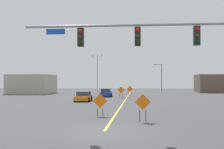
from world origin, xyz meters
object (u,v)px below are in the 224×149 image
object	(u,v)px
car_blue_near	(106,93)
car_orange_far	(84,96)
street_lamp_far_left	(97,71)
construction_sign_median_far	(130,89)
construction_sign_left_lane	(143,104)
street_lamp_near_right	(161,76)
construction_sign_right_shoulder	(121,91)
construction_sign_right_lane	(100,102)
traffic_signal_assembly	(168,43)

from	to	relation	value
car_blue_near	car_orange_far	bearing A→B (deg)	-99.59
street_lamp_far_left	car_orange_far	distance (m)	37.79
construction_sign_median_far	construction_sign_left_lane	world-z (taller)	construction_sign_left_lane
construction_sign_median_far	construction_sign_left_lane	size ratio (longest dim) A/B	0.96
construction_sign_median_far	car_orange_far	size ratio (longest dim) A/B	0.42
construction_sign_median_far	street_lamp_near_right	bearing A→B (deg)	73.27
street_lamp_near_right	construction_sign_median_far	xyz separation A→B (m)	(-7.94, -26.44, -3.06)
construction_sign_left_lane	car_blue_near	xyz separation A→B (m)	(-5.93, 29.78, -0.54)
construction_sign_left_lane	construction_sign_right_shoulder	size ratio (longest dim) A/B	1.01
construction_sign_median_far	construction_sign_right_shoulder	xyz separation A→B (m)	(-1.19, -8.45, 0.05)
construction_sign_right_lane	construction_sign_left_lane	world-z (taller)	construction_sign_left_lane
construction_sign_right_lane	car_blue_near	xyz separation A→B (m)	(-2.58, 27.03, -0.44)
construction_sign_left_lane	car_orange_far	size ratio (longest dim) A/B	0.44
construction_sign_right_lane	construction_sign_right_shoulder	distance (m)	23.13
street_lamp_far_left	construction_sign_median_far	xyz separation A→B (m)	(9.40, -21.73, -4.38)
traffic_signal_assembly	street_lamp_near_right	world-z (taller)	street_lamp_near_right
construction_sign_left_lane	construction_sign_right_lane	bearing A→B (deg)	140.66
street_lamp_near_right	construction_sign_left_lane	bearing A→B (deg)	-95.71
traffic_signal_assembly	construction_sign_median_far	world-z (taller)	traffic_signal_assembly
street_lamp_far_left	construction_sign_right_shoulder	world-z (taller)	street_lamp_far_left
traffic_signal_assembly	construction_sign_right_shoulder	size ratio (longest dim) A/B	6.89
construction_sign_right_shoulder	car_orange_far	world-z (taller)	construction_sign_right_shoulder
construction_sign_right_lane	construction_sign_median_far	bearing A→B (deg)	87.31
construction_sign_median_far	car_blue_near	distance (m)	6.11
construction_sign_right_lane	car_blue_near	size ratio (longest dim) A/B	0.40
street_lamp_near_right	car_blue_near	world-z (taller)	street_lamp_near_right
car_blue_near	car_orange_far	size ratio (longest dim) A/B	1.03
construction_sign_right_lane	construction_sign_median_far	xyz separation A→B (m)	(1.48, 31.58, 0.03)
street_lamp_far_left	construction_sign_right_lane	world-z (taller)	street_lamp_far_left
street_lamp_near_right	construction_sign_median_far	world-z (taller)	street_lamp_near_right
street_lamp_near_right	car_blue_near	bearing A→B (deg)	-111.18
traffic_signal_assembly	construction_sign_median_far	size ratio (longest dim) A/B	7.05
street_lamp_far_left	construction_sign_median_far	world-z (taller)	street_lamp_far_left
street_lamp_far_left	construction_sign_right_shoulder	distance (m)	31.57
traffic_signal_assembly	construction_sign_right_lane	distance (m)	9.01
traffic_signal_assembly	car_orange_far	distance (m)	24.83
construction_sign_median_far	construction_sign_right_shoulder	world-z (taller)	construction_sign_right_shoulder
car_orange_far	construction_sign_median_far	bearing A→B (deg)	69.18
traffic_signal_assembly	street_lamp_far_left	size ratio (longest dim) A/B	1.35
construction_sign_median_far	car_blue_near	size ratio (longest dim) A/B	0.41
construction_sign_right_lane	car_blue_near	distance (m)	27.16
car_blue_near	car_orange_far	distance (m)	11.19
construction_sign_median_far	car_orange_far	distance (m)	16.68
construction_sign_left_lane	car_orange_far	world-z (taller)	construction_sign_left_lane
construction_sign_left_lane	traffic_signal_assembly	bearing A→B (deg)	-71.19
construction_sign_right_lane	car_orange_far	world-z (taller)	construction_sign_right_lane
construction_sign_right_lane	car_blue_near	bearing A→B (deg)	95.45
construction_sign_right_shoulder	car_orange_far	bearing A→B (deg)	-123.61
construction_sign_right_shoulder	street_lamp_far_left	bearing A→B (deg)	105.23
street_lamp_near_right	traffic_signal_assembly	bearing A→B (deg)	-94.18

